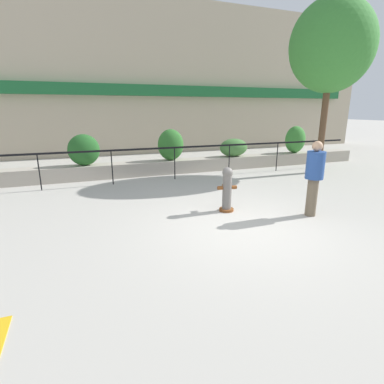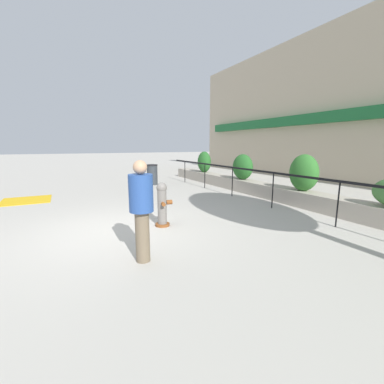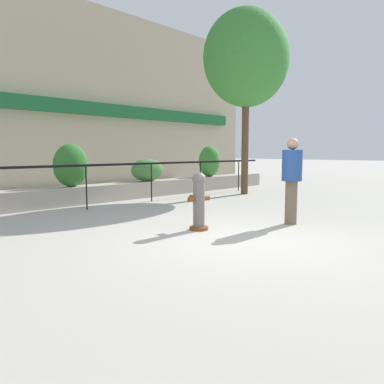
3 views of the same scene
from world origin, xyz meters
name	(u,v)px [view 1 (image 1 of 3)]	position (x,y,z in m)	size (l,w,h in m)	color
ground_plane	(246,229)	(0.00, 0.00, 0.00)	(120.00, 120.00, 0.00)	#B2ADA3
building_facade	(134,78)	(0.00, 11.98, 3.99)	(30.00, 1.36, 8.00)	tan
planter_wall_low	(166,167)	(0.00, 6.00, 0.25)	(18.00, 0.70, 0.50)	#ADA393
fence_railing_segment	(175,151)	(0.00, 4.90, 1.02)	(15.00, 0.05, 1.15)	black
hedge_bush_1	(84,150)	(-2.94, 6.00, 1.04)	(1.07, 0.70, 1.08)	#235B23
hedge_bush_2	(171,145)	(0.20, 6.00, 1.09)	(1.00, 0.70, 1.18)	#2D6B28
hedge_bush_3	(234,148)	(2.91, 6.00, 0.87)	(1.23, 0.68, 0.73)	#427538
hedge_bush_4	(295,139)	(6.02, 6.00, 1.09)	(0.97, 0.70, 1.18)	#387F33
fire_hydrant	(227,189)	(0.14, 1.18, 0.55)	(0.48, 0.46, 1.08)	brown
street_tree	(332,46)	(5.65, 4.07, 4.56)	(3.06, 2.76, 6.18)	brown
pedestrian	(314,174)	(1.83, 0.20, 0.99)	(0.57, 0.57, 1.73)	brown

